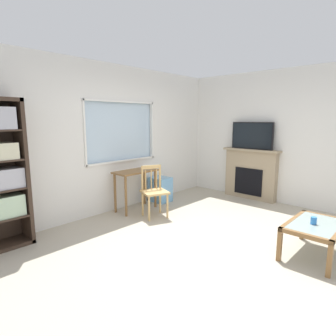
{
  "coord_description": "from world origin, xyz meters",
  "views": [
    {
      "loc": [
        -2.99,
        -1.99,
        1.7
      ],
      "look_at": [
        0.09,
        0.87,
        0.97
      ],
      "focal_mm": 29.82,
      "sensor_mm": 36.0,
      "label": 1
    }
  ],
  "objects_px": {
    "fireplace": "(250,174)",
    "sippy_cup": "(314,220)",
    "desk_under_window": "(136,178)",
    "plastic_drawer_unit": "(160,189)",
    "coffee_table": "(315,228)",
    "wooden_chair": "(154,191)",
    "tv": "(252,136)"
  },
  "relations": [
    {
      "from": "coffee_table",
      "to": "desk_under_window",
      "type": "bearing_deg",
      "value": 96.04
    },
    {
      "from": "wooden_chair",
      "to": "plastic_drawer_unit",
      "type": "height_order",
      "value": "wooden_chair"
    },
    {
      "from": "plastic_drawer_unit",
      "to": "desk_under_window",
      "type": "bearing_deg",
      "value": -175.99
    },
    {
      "from": "wooden_chair",
      "to": "plastic_drawer_unit",
      "type": "xyz_separation_m",
      "value": [
        0.74,
        0.57,
        -0.21
      ]
    },
    {
      "from": "wooden_chair",
      "to": "sippy_cup",
      "type": "xyz_separation_m",
      "value": [
        0.31,
        -2.5,
        0.01
      ]
    },
    {
      "from": "desk_under_window",
      "to": "fireplace",
      "type": "xyz_separation_m",
      "value": [
        2.2,
        -1.22,
        -0.07
      ]
    },
    {
      "from": "fireplace",
      "to": "sippy_cup",
      "type": "bearing_deg",
      "value": -136.91
    },
    {
      "from": "fireplace",
      "to": "coffee_table",
      "type": "bearing_deg",
      "value": -136.0
    },
    {
      "from": "tv",
      "to": "sippy_cup",
      "type": "relative_size",
      "value": 10.05
    },
    {
      "from": "desk_under_window",
      "to": "sippy_cup",
      "type": "distance_m",
      "value": 3.03
    },
    {
      "from": "coffee_table",
      "to": "sippy_cup",
      "type": "relative_size",
      "value": 10.03
    },
    {
      "from": "desk_under_window",
      "to": "sippy_cup",
      "type": "bearing_deg",
      "value": -84.69
    },
    {
      "from": "coffee_table",
      "to": "sippy_cup",
      "type": "distance_m",
      "value": 0.12
    },
    {
      "from": "coffee_table",
      "to": "sippy_cup",
      "type": "height_order",
      "value": "sippy_cup"
    },
    {
      "from": "tv",
      "to": "desk_under_window",
      "type": "bearing_deg",
      "value": 150.78
    },
    {
      "from": "wooden_chair",
      "to": "tv",
      "type": "distance_m",
      "value": 2.48
    },
    {
      "from": "fireplace",
      "to": "tv",
      "type": "relative_size",
      "value": 1.35
    },
    {
      "from": "plastic_drawer_unit",
      "to": "coffee_table",
      "type": "bearing_deg",
      "value": -97.24
    },
    {
      "from": "fireplace",
      "to": "plastic_drawer_unit",
      "type": "bearing_deg",
      "value": 139.49
    },
    {
      "from": "coffee_table",
      "to": "sippy_cup",
      "type": "xyz_separation_m",
      "value": [
        -0.04,
        0.02,
        0.11
      ]
    },
    {
      "from": "fireplace",
      "to": "sippy_cup",
      "type": "relative_size",
      "value": 13.56
    },
    {
      "from": "desk_under_window",
      "to": "tv",
      "type": "bearing_deg",
      "value": -29.22
    },
    {
      "from": "plastic_drawer_unit",
      "to": "wooden_chair",
      "type": "bearing_deg",
      "value": -142.52
    },
    {
      "from": "desk_under_window",
      "to": "coffee_table",
      "type": "height_order",
      "value": "desk_under_window"
    },
    {
      "from": "desk_under_window",
      "to": "sippy_cup",
      "type": "xyz_separation_m",
      "value": [
        0.28,
        -3.02,
        -0.14
      ]
    },
    {
      "from": "fireplace",
      "to": "sippy_cup",
      "type": "xyz_separation_m",
      "value": [
        -1.92,
        -1.8,
        -0.07
      ]
    },
    {
      "from": "desk_under_window",
      "to": "plastic_drawer_unit",
      "type": "bearing_deg",
      "value": 4.01
    },
    {
      "from": "wooden_chair",
      "to": "coffee_table",
      "type": "bearing_deg",
      "value": -82.15
    },
    {
      "from": "desk_under_window",
      "to": "coffee_table",
      "type": "bearing_deg",
      "value": -83.96
    },
    {
      "from": "plastic_drawer_unit",
      "to": "coffee_table",
      "type": "distance_m",
      "value": 3.11
    },
    {
      "from": "plastic_drawer_unit",
      "to": "tv",
      "type": "xyz_separation_m",
      "value": [
        1.47,
        -1.27,
        1.11
      ]
    },
    {
      "from": "wooden_chair",
      "to": "fireplace",
      "type": "height_order",
      "value": "fireplace"
    }
  ]
}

